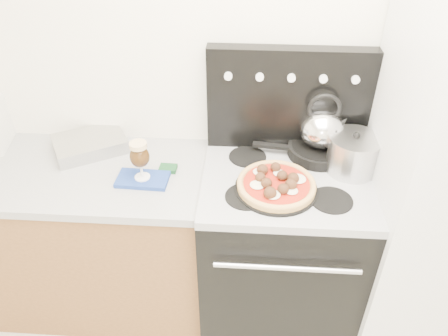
# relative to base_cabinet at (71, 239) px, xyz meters

# --- Properties ---
(room_shell) EXTENTS (3.52, 3.01, 2.52)m
(room_shell) POSITION_rel_base_cabinet_xyz_m (1.02, -0.91, 0.82)
(room_shell) COLOR beige
(room_shell) RESTS_ON ground
(base_cabinet) EXTENTS (1.45, 0.60, 0.86)m
(base_cabinet) POSITION_rel_base_cabinet_xyz_m (0.00, 0.00, 0.00)
(base_cabinet) COLOR brown
(base_cabinet) RESTS_ON ground
(countertop) EXTENTS (1.48, 0.63, 0.04)m
(countertop) POSITION_rel_base_cabinet_xyz_m (0.00, 0.00, 0.45)
(countertop) COLOR #A4A4A5
(countertop) RESTS_ON base_cabinet
(stove_body) EXTENTS (0.76, 0.65, 0.88)m
(stove_body) POSITION_rel_base_cabinet_xyz_m (1.10, -0.02, 0.01)
(stove_body) COLOR black
(stove_body) RESTS_ON ground
(cooktop) EXTENTS (0.76, 0.65, 0.04)m
(cooktop) POSITION_rel_base_cabinet_xyz_m (1.10, -0.02, 0.47)
(cooktop) COLOR #ADADB2
(cooktop) RESTS_ON stove_body
(backguard) EXTENTS (0.76, 0.08, 0.50)m
(backguard) POSITION_rel_base_cabinet_xyz_m (1.10, 0.25, 0.74)
(backguard) COLOR black
(backguard) RESTS_ON cooktop
(foil_sheet) EXTENTS (0.41, 0.38, 0.07)m
(foil_sheet) POSITION_rel_base_cabinet_xyz_m (0.14, 0.17, 0.50)
(foil_sheet) COLOR silver
(foil_sheet) RESTS_ON countertop
(oven_mitt) EXTENTS (0.24, 0.14, 0.02)m
(oven_mitt) POSITION_rel_base_cabinet_xyz_m (0.46, -0.07, 0.48)
(oven_mitt) COLOR navy
(oven_mitt) RESTS_ON countertop
(beer_glass) EXTENTS (0.09, 0.09, 0.19)m
(beer_glass) POSITION_rel_base_cabinet_xyz_m (0.46, -0.07, 0.58)
(beer_glass) COLOR #341E0A
(beer_glass) RESTS_ON oven_mitt
(pizza_pan) EXTENTS (0.46, 0.46, 0.01)m
(pizza_pan) POSITION_rel_base_cabinet_xyz_m (1.05, -0.12, 0.50)
(pizza_pan) COLOR black
(pizza_pan) RESTS_ON cooktop
(pizza) EXTENTS (0.37, 0.37, 0.05)m
(pizza) POSITION_rel_base_cabinet_xyz_m (1.05, -0.12, 0.53)
(pizza) COLOR #D5BB62
(pizza) RESTS_ON pizza_pan
(skillet) EXTENTS (0.33, 0.33, 0.05)m
(skillet) POSITION_rel_base_cabinet_xyz_m (1.26, 0.17, 0.52)
(skillet) COLOR black
(skillet) RESTS_ON cooktop
(tea_kettle) EXTENTS (0.27, 0.27, 0.23)m
(tea_kettle) POSITION_rel_base_cabinet_xyz_m (1.26, 0.17, 0.66)
(tea_kettle) COLOR white
(tea_kettle) RESTS_ON skillet
(stock_pot) EXTENTS (0.27, 0.27, 0.16)m
(stock_pot) POSITION_rel_base_cabinet_xyz_m (1.40, 0.05, 0.57)
(stock_pot) COLOR #BDBDBD
(stock_pot) RESTS_ON cooktop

